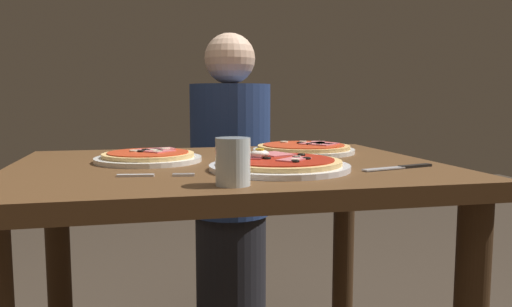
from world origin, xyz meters
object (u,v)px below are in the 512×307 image
water_glass_near (233,165)px  dining_table (227,218)px  diner_person (231,189)px  knife (403,167)px  pizza_across_right (149,157)px  pizza_foreground (279,164)px  fork (150,175)px  pizza_across_left (304,149)px

water_glass_near → dining_table: bearing=82.3°
water_glass_near → diner_person: diner_person is taller
water_glass_near → knife: 0.44m
dining_table → diner_person: 0.79m
knife → diner_person: size_ratio=0.16×
pizza_across_right → water_glass_near: bearing=-69.3°
diner_person → knife: bearing=103.7°
pizza_foreground → pizza_across_right: size_ratio=1.18×
pizza_foreground → diner_person: (0.05, 0.91, -0.22)m
fork → pizza_across_left: bearing=37.9°
diner_person → fork: bearing=70.4°
water_glass_near → knife: water_glass_near is taller
pizza_across_right → diner_person: (0.33, 0.69, -0.22)m
pizza_foreground → fork: 0.29m
pizza_across_left → diner_person: 0.64m
dining_table → pizza_across_left: bearing=34.6°
water_glass_near → fork: (-0.15, 0.14, -0.04)m
pizza_foreground → pizza_across_left: (0.16, 0.31, -0.00)m
dining_table → knife: bearing=-25.5°
water_glass_near → knife: size_ratio=0.46×
pizza_across_left → knife: bearing=-71.6°
dining_table → water_glass_near: water_glass_near is taller
water_glass_near → pizza_across_right: bearing=110.7°
dining_table → diner_person: diner_person is taller
knife → diner_person: bearing=103.7°
knife → dining_table: bearing=154.5°
dining_table → pizza_across_left: 0.35m
pizza_across_right → knife: 0.62m
dining_table → pizza_across_left: size_ratio=3.49×
pizza_foreground → water_glass_near: water_glass_near is taller
knife → pizza_across_left: bearing=108.4°
dining_table → diner_person: (0.14, 0.77, -0.07)m
water_glass_near → fork: bearing=136.5°
pizza_across_right → fork: pizza_across_right is taller
pizza_across_left → pizza_foreground: bearing=-117.3°
pizza_across_left → fork: bearing=-142.1°
dining_table → diner_person: bearing=79.4°
fork → pizza_across_right: bearing=89.4°
pizza_across_right → diner_person: bearing=64.5°
pizza_across_right → fork: size_ratio=1.69×
pizza_foreground → water_glass_near: bearing=-128.1°
pizza_across_right → water_glass_near: size_ratio=3.03×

